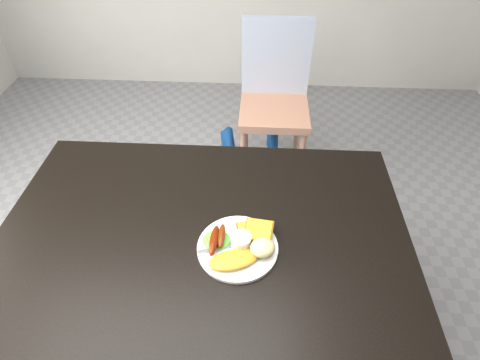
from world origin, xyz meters
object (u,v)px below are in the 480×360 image
Objects in this scene: dining_table at (203,235)px; dining_chair at (274,111)px; person at (290,136)px; plate at (238,248)px.

dining_chair is (0.24, 1.11, -0.28)m from dining_table.
person reaches higher than dining_table.
plate is (-0.13, -1.17, 0.31)m from dining_chair.
dining_table is 3.14× the size of dining_chair.
dining_table is 0.53m from person.
person reaches higher than dining_chair.
dining_table reaches higher than dining_chair.
person reaches higher than plate.
dining_table is at bearing -101.89° from dining_chair.
dining_chair is 0.25× the size of person.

